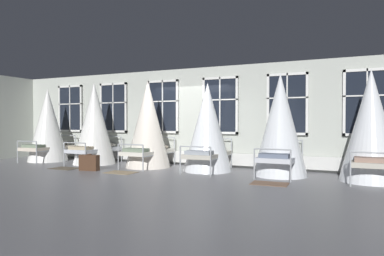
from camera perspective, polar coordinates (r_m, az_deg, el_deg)
The scene contains 13 objects.
ground at distance 9.99m, azimuth -3.06°, elevation -6.86°, with size 26.24×26.24×0.00m, color slate.
back_wall_with_windows at distance 11.03m, azimuth -0.04°, elevation 1.89°, with size 14.12×0.10×3.07m, color #B2B7AD.
window_bank at distance 10.92m, azimuth -0.30°, elevation -0.63°, with size 11.14×0.10×2.67m.
cot_first at distance 13.08m, azimuth -22.73°, elevation 0.32°, with size 1.36×1.84×2.53m.
cot_second at distance 11.68m, azimuth -15.85°, elevation 0.56°, with size 1.36×1.82×2.65m.
cot_third at distance 10.51m, azimuth -7.30°, elevation 0.49°, with size 1.36×1.84×2.63m.
cot_fourth at distance 9.62m, azimuth 2.60°, elevation -0.05°, with size 1.36×1.83×2.46m.
cot_fifth at distance 9.06m, azimuth 14.37°, elevation 0.35°, with size 1.36×1.84×2.62m.
cot_sixth at distance 8.89m, azimuth 27.45°, elevation 0.18°, with size 1.36×1.82×2.59m.
rug_second at distance 10.84m, azimuth -20.31°, elevation -6.28°, with size 0.80×0.56×0.01m, color brown.
rug_third at distance 9.54m, azimuth -11.70°, elevation -7.22°, with size 0.80×0.56×0.01m, color #8E7A5B.
rug_fifth at distance 7.90m, azimuth 12.72°, elevation -8.96°, with size 0.80×0.56×0.01m, color brown.
suitcase_dark at distance 10.16m, azimuth -16.62°, elevation -5.51°, with size 0.58×0.27×0.47m.
Camera 1 is at (4.59, -8.77, 1.37)m, focal length 32.26 mm.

